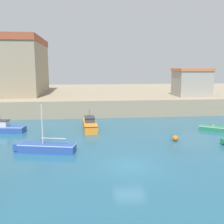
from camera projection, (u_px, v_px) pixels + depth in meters
name	position (u px, v px, depth m)	size (l,w,h in m)	color
ground_plane	(130.00, 167.00, 21.26)	(200.00, 200.00, 0.00)	#235670
quay_seawall	(99.00, 96.00, 60.69)	(120.00, 40.00, 2.76)	gray
sailboat_blue_0	(46.00, 148.00, 24.79)	(6.04, 2.53, 4.59)	#284C9E
dinghy_green_1	(214.00, 128.00, 33.15)	(3.67, 2.96, 0.65)	#237A4C
motorboat_orange_2	(90.00, 124.00, 33.97)	(1.88, 6.36, 2.54)	orange
motorboat_blue_4	(1.00, 128.00, 32.41)	(6.25, 2.38, 2.41)	#284C9E
mooring_buoy	(175.00, 138.00, 28.58)	(0.63, 0.63, 0.63)	orange
church	(12.00, 62.00, 50.14)	(14.05, 17.17, 18.27)	gray
harbor_shed_mid_row	(192.00, 82.00, 47.64)	(6.20, 5.45, 4.99)	gray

